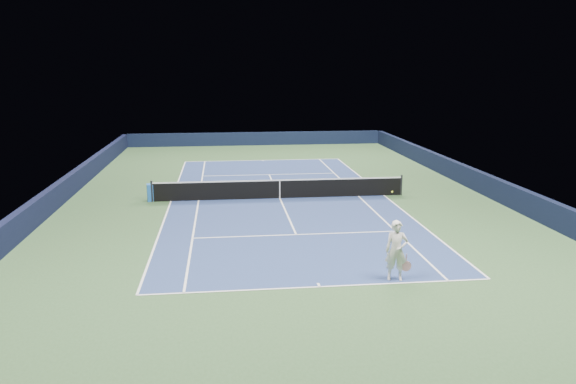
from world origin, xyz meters
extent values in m
plane|color=#2F4D2A|center=(0.00, 0.00, 0.00)|extent=(40.00, 40.00, 0.00)
cube|color=black|center=(0.00, 19.82, 0.55)|extent=(22.00, 0.35, 1.10)
cube|color=black|center=(10.82, 0.00, 0.55)|extent=(0.35, 40.00, 1.10)
cube|color=black|center=(-10.82, 0.00, 0.55)|extent=(0.35, 40.00, 1.10)
cube|color=navy|center=(0.00, 0.00, 0.00)|extent=(10.97, 23.77, 0.01)
cube|color=white|center=(0.00, 11.88, 0.01)|extent=(10.97, 0.08, 0.00)
cube|color=white|center=(0.00, -11.88, 0.01)|extent=(10.97, 0.08, 0.00)
cube|color=white|center=(5.49, 0.00, 0.01)|extent=(0.08, 23.77, 0.00)
cube|color=white|center=(-5.49, 0.00, 0.01)|extent=(0.08, 23.77, 0.00)
cube|color=white|center=(4.12, 0.00, 0.01)|extent=(0.08, 23.77, 0.00)
cube|color=white|center=(-4.12, 0.00, 0.01)|extent=(0.08, 23.77, 0.00)
cube|color=white|center=(0.00, 6.40, 0.01)|extent=(8.23, 0.08, 0.00)
cube|color=white|center=(0.00, -6.40, 0.01)|extent=(8.23, 0.08, 0.00)
cube|color=white|center=(0.00, 0.00, 0.01)|extent=(0.08, 12.80, 0.00)
cube|color=white|center=(0.00, 11.73, 0.01)|extent=(0.08, 0.30, 0.00)
cube|color=white|center=(0.00, -11.73, 0.01)|extent=(0.08, 0.30, 0.00)
cylinder|color=black|center=(-6.40, 0.00, 0.54)|extent=(0.10, 0.10, 1.07)
cylinder|color=black|center=(6.40, 0.00, 0.54)|extent=(0.10, 0.10, 1.07)
cube|color=black|center=(0.00, 0.00, 0.46)|extent=(12.80, 0.03, 0.91)
cube|color=white|center=(0.00, 0.00, 0.94)|extent=(12.80, 0.04, 0.06)
cube|color=white|center=(0.00, 0.00, 0.46)|extent=(0.05, 0.04, 0.91)
cube|color=#1D5AB2|center=(-6.40, 0.22, 0.43)|extent=(0.60, 0.56, 0.86)
cube|color=silver|center=(-6.11, 0.22, 0.45)|extent=(0.06, 0.38, 0.38)
imported|color=silver|center=(2.49, -11.57, 0.97)|extent=(0.78, 0.59, 1.93)
cylinder|color=#C5809F|center=(2.81, -11.62, 0.70)|extent=(0.03, 0.03, 0.32)
cylinder|color=black|center=(2.81, -11.62, 0.46)|extent=(0.32, 0.03, 0.32)
cylinder|color=pink|center=(2.81, -11.62, 0.46)|extent=(0.34, 0.03, 0.34)
sphere|color=yellow|center=(2.59, -10.57, 2.63)|extent=(0.07, 0.07, 0.07)
camera|label=1|loc=(-2.86, -27.80, 6.63)|focal=35.00mm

